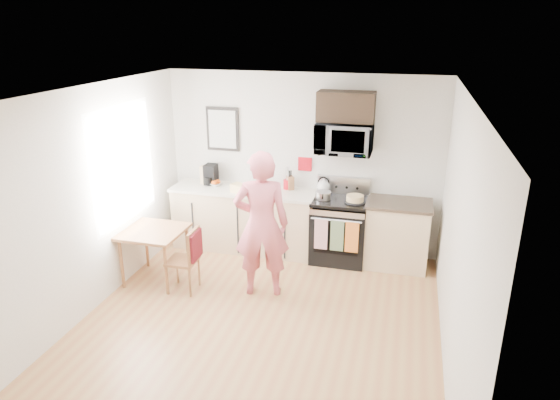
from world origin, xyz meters
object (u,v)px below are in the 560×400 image
(microwave, at_px, (344,138))
(chair, at_px, (191,252))
(range, at_px, (339,231))
(cake, at_px, (355,199))
(person, at_px, (261,225))
(dining_table, at_px, (154,236))

(microwave, xyz_separation_m, chair, (-1.66, -1.49, -1.22))
(range, relative_size, cake, 4.01)
(range, xyz_separation_m, person, (-0.80, -1.18, 0.49))
(dining_table, height_order, cake, cake)
(person, relative_size, cake, 6.40)
(microwave, distance_m, chair, 2.54)
(microwave, relative_size, chair, 0.90)
(range, distance_m, chair, 2.16)
(chair, distance_m, cake, 2.31)
(person, bearing_deg, cake, -147.46)
(chair, relative_size, cake, 2.92)
(range, bearing_deg, dining_table, -151.44)
(microwave, xyz_separation_m, dining_table, (-2.24, -1.33, -1.13))
(microwave, distance_m, cake, 0.84)
(microwave, distance_m, person, 1.73)
(range, height_order, cake, range)
(cake, bearing_deg, microwave, 137.38)
(microwave, relative_size, dining_table, 1.00)
(person, bearing_deg, microwave, -136.76)
(microwave, height_order, dining_table, microwave)
(range, bearing_deg, chair, -140.25)
(chair, bearing_deg, cake, 33.08)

